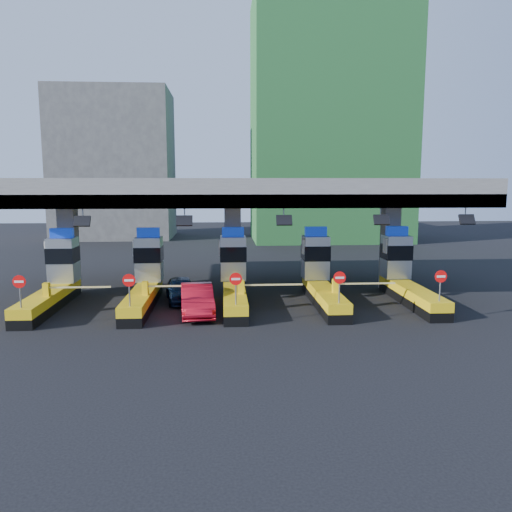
{
  "coord_description": "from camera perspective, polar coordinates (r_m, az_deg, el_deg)",
  "views": [
    {
      "loc": [
        -0.55,
        -27.88,
        6.73
      ],
      "look_at": [
        1.26,
        0.0,
        2.67
      ],
      "focal_mm": 35.0,
      "sensor_mm": 36.0,
      "label": 1
    }
  ],
  "objects": [
    {
      "name": "van",
      "position": [
        29.07,
        -8.52,
        -3.81
      ],
      "size": [
        2.27,
        4.27,
        1.38
      ],
      "primitive_type": "imported",
      "rotation": [
        0.0,
        0.0,
        0.16
      ],
      "color": "black",
      "rests_on": "ground"
    },
    {
      "name": "bg_building_scaffold",
      "position": [
        61.61,
        8.35,
        14.97
      ],
      "size": [
        18.0,
        12.0,
        28.0
      ],
      "primitive_type": "cube",
      "color": "#1E5926",
      "rests_on": "ground"
    },
    {
      "name": "ground",
      "position": [
        28.68,
        -2.53,
        -5.3
      ],
      "size": [
        120.0,
        120.0,
        0.0
      ],
      "primitive_type": "plane",
      "color": "black",
      "rests_on": "ground"
    },
    {
      "name": "toll_lane_far_right",
      "position": [
        30.53,
        16.57,
        -2.13
      ],
      "size": [
        4.43,
        8.0,
        4.16
      ],
      "color": "black",
      "rests_on": "ground"
    },
    {
      "name": "toll_lane_left",
      "position": [
        29.0,
        -12.49,
        -2.52
      ],
      "size": [
        4.43,
        8.0,
        4.16
      ],
      "color": "black",
      "rests_on": "ground"
    },
    {
      "name": "toll_canopy",
      "position": [
        30.76,
        -2.72,
        7.15
      ],
      "size": [
        28.0,
        12.09,
        7.0
      ],
      "color": "slate",
      "rests_on": "ground"
    },
    {
      "name": "toll_lane_center",
      "position": [
        28.66,
        -2.56,
        -2.46
      ],
      "size": [
        4.43,
        8.0,
        4.16
      ],
      "color": "black",
      "rests_on": "ground"
    },
    {
      "name": "toll_lane_far_left",
      "position": [
        30.17,
        -21.93,
        -2.51
      ],
      "size": [
        4.43,
        8.0,
        4.16
      ],
      "color": "black",
      "rests_on": "ground"
    },
    {
      "name": "bg_building_concrete",
      "position": [
        65.32,
        -15.85,
        9.96
      ],
      "size": [
        14.0,
        10.0,
        18.0
      ],
      "primitive_type": "cube",
      "color": "#4C4C49",
      "rests_on": "ground"
    },
    {
      "name": "toll_lane_right",
      "position": [
        29.19,
        7.31,
        -2.32
      ],
      "size": [
        4.43,
        8.0,
        4.16
      ],
      "color": "black",
      "rests_on": "ground"
    },
    {
      "name": "red_car",
      "position": [
        26.13,
        -6.75,
        -4.98
      ],
      "size": [
        2.05,
        4.78,
        1.53
      ],
      "primitive_type": "imported",
      "rotation": [
        0.0,
        0.0,
        0.09
      ],
      "color": "#AF0D1C",
      "rests_on": "ground"
    }
  ]
}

